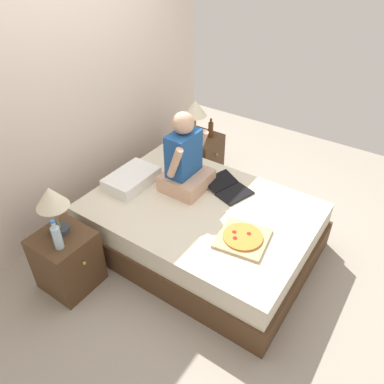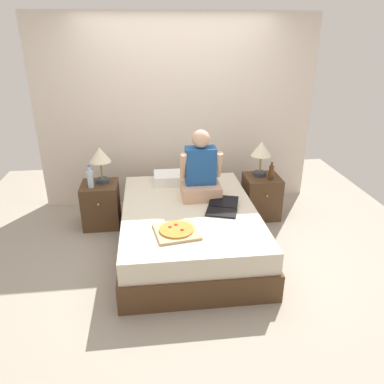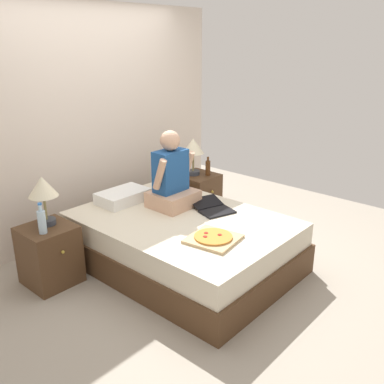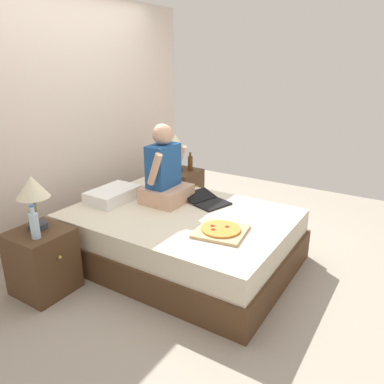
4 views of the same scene
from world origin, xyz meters
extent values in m
plane|color=#9E9384|center=(0.00, 0.00, 0.00)|extent=(5.70, 5.70, 0.00)
cube|color=beige|center=(0.00, 1.40, 1.25)|extent=(3.70, 0.12, 2.50)
cube|color=#4C331E|center=(0.00, 0.00, 0.14)|extent=(1.48, 2.07, 0.29)
cube|color=beige|center=(0.00, 0.00, 0.40)|extent=(1.43, 2.01, 0.22)
cube|color=#4C331E|center=(-1.03, 0.69, 0.28)|extent=(0.44, 0.44, 0.55)
sphere|color=gold|center=(-1.03, 0.45, 0.39)|extent=(0.03, 0.03, 0.03)
cylinder|color=#333842|center=(-0.99, 0.74, 0.58)|extent=(0.16, 0.16, 0.05)
cylinder|color=olive|center=(-0.99, 0.74, 0.71)|extent=(0.02, 0.02, 0.22)
cone|color=beige|center=(-0.99, 0.74, 0.91)|extent=(0.26, 0.26, 0.18)
cylinder|color=silver|center=(-1.11, 0.60, 0.65)|extent=(0.07, 0.07, 0.20)
cylinder|color=silver|center=(-1.11, 0.60, 0.78)|extent=(0.03, 0.03, 0.06)
cylinder|color=blue|center=(-1.11, 0.60, 0.82)|extent=(0.04, 0.03, 0.02)
cube|color=#4C331E|center=(1.03, 0.69, 0.28)|extent=(0.44, 0.44, 0.55)
sphere|color=gold|center=(1.03, 0.45, 0.39)|extent=(0.03, 0.03, 0.03)
cylinder|color=#333842|center=(1.00, 0.74, 0.58)|extent=(0.16, 0.16, 0.05)
cylinder|color=olive|center=(1.00, 0.74, 0.71)|extent=(0.02, 0.02, 0.22)
cone|color=beige|center=(1.00, 0.74, 0.91)|extent=(0.26, 0.26, 0.18)
cylinder|color=#512D14|center=(1.10, 0.59, 0.64)|extent=(0.06, 0.06, 0.18)
cylinder|color=#512D14|center=(1.10, 0.59, 0.76)|extent=(0.03, 0.03, 0.05)
cube|color=white|center=(-0.09, 0.76, 0.57)|extent=(0.52, 0.34, 0.12)
cube|color=tan|center=(0.17, 0.28, 0.59)|extent=(0.44, 0.40, 0.16)
cube|color=#1E4C8C|center=(0.17, 0.31, 0.88)|extent=(0.34, 0.20, 0.42)
sphere|color=tan|center=(0.17, 0.31, 1.19)|extent=(0.20, 0.20, 0.20)
cylinder|color=tan|center=(-0.03, 0.26, 0.90)|extent=(0.07, 0.18, 0.32)
cylinder|color=tan|center=(0.37, 0.26, 0.90)|extent=(0.07, 0.18, 0.32)
cube|color=black|center=(0.33, -0.17, 0.51)|extent=(0.37, 0.31, 0.02)
cube|color=black|center=(0.39, 0.03, 0.55)|extent=(0.36, 0.28, 0.06)
cube|color=tan|center=(-0.18, -0.52, 0.52)|extent=(0.46, 0.46, 0.02)
cylinder|color=#CC7F33|center=(-0.18, -0.52, 0.54)|extent=(0.33, 0.33, 0.02)
cylinder|color=maroon|center=(-0.24, -0.48, 0.55)|extent=(0.04, 0.04, 0.00)
cylinder|color=maroon|center=(-0.13, -0.55, 0.55)|extent=(0.04, 0.04, 0.00)
cylinder|color=maroon|center=(-0.18, -0.44, 0.55)|extent=(0.04, 0.04, 0.00)
camera|label=1|loc=(-2.26, -1.44, 2.66)|focal=35.00mm
camera|label=2|loc=(-0.40, -3.64, 2.29)|focal=35.00mm
camera|label=3|loc=(-2.76, -2.57, 2.13)|focal=40.00mm
camera|label=4|loc=(-2.68, -1.82, 1.86)|focal=35.00mm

